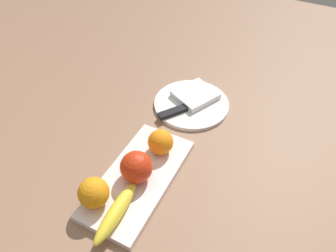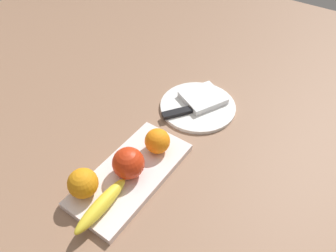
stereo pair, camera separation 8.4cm
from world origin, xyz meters
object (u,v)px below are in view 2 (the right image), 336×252
object	(u,v)px
banana	(101,205)
orange_near_banana	(83,183)
knife	(182,112)
orange_near_apple	(157,141)
apple	(128,163)
folded_napkin	(203,98)
dinner_plate	(198,106)
fruit_tray	(131,174)

from	to	relation	value
banana	orange_near_banana	distance (m)	0.07
orange_near_banana	knife	size ratio (longest dim) A/B	0.43
orange_near_apple	knife	bearing A→B (deg)	10.36
orange_near_banana	apple	bearing A→B (deg)	-25.83
banana	orange_near_banana	world-z (taller)	orange_near_banana
banana	knife	bearing A→B (deg)	-177.27
orange_near_banana	folded_napkin	xyz separation A→B (m)	(0.44, -0.05, -0.03)
folded_napkin	apple	bearing A→B (deg)	179.97
banana	orange_near_banana	bearing A→B (deg)	-101.73
orange_near_apple	dinner_plate	xyz separation A→B (m)	(0.22, 0.01, -0.05)
apple	orange_near_banana	xyz separation A→B (m)	(-0.10, 0.05, -0.00)
apple	fruit_tray	bearing A→B (deg)	-2.30
knife	fruit_tray	bearing A→B (deg)	-140.64
banana	apple	bearing A→B (deg)	-175.23
orange_near_banana	dinner_plate	distance (m)	0.42
orange_near_apple	knife	world-z (taller)	orange_near_apple
orange_near_banana	folded_napkin	world-z (taller)	orange_near_banana
fruit_tray	banana	world-z (taller)	banana
apple	folded_napkin	distance (m)	0.35
apple	dinner_plate	size ratio (longest dim) A/B	0.34
fruit_tray	banana	xyz separation A→B (m)	(-0.11, -0.01, 0.03)
fruit_tray	orange_near_apple	distance (m)	0.10
banana	knife	world-z (taller)	banana
orange_near_apple	dinner_plate	bearing A→B (deg)	2.72
orange_near_banana	dinner_plate	bearing A→B (deg)	-6.62
banana	dinner_plate	xyz separation A→B (m)	(0.43, 0.01, -0.03)
banana	dinner_plate	world-z (taller)	banana
apple	banana	xyz separation A→B (m)	(-0.11, -0.01, -0.02)
apple	folded_napkin	bearing A→B (deg)	-0.03
fruit_tray	folded_napkin	size ratio (longest dim) A/B	2.77
banana	knife	xyz separation A→B (m)	(0.37, 0.03, -0.02)
orange_near_banana	folded_napkin	size ratio (longest dim) A/B	0.59
apple	knife	bearing A→B (deg)	4.16
apple	orange_near_banana	size ratio (longest dim) A/B	1.11
fruit_tray	folded_napkin	distance (m)	0.34
fruit_tray	orange_near_banana	xyz separation A→B (m)	(-0.10, 0.05, 0.04)
orange_near_apple	dinner_plate	world-z (taller)	orange_near_apple
folded_napkin	orange_near_banana	bearing A→B (deg)	173.80
orange_near_apple	folded_napkin	distance (m)	0.25
fruit_tray	dinner_plate	world-z (taller)	fruit_tray
fruit_tray	knife	size ratio (longest dim) A/B	2.00
banana	folded_napkin	distance (m)	0.46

